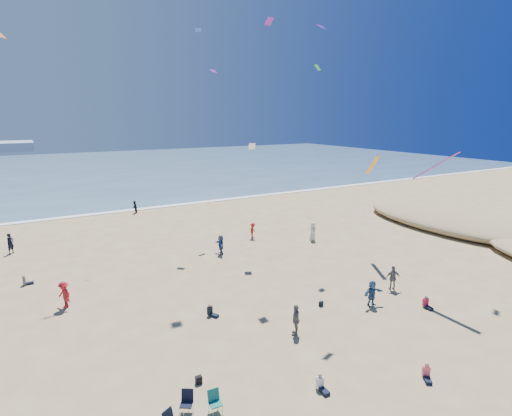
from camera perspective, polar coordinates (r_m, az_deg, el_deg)
ocean at (r=105.89m, az=-25.40°, el=4.88°), size 220.00×100.00×0.06m
surf_line at (r=56.84m, az=-20.86°, el=-0.68°), size 220.00×1.20×0.08m
standing_flyers at (r=29.34m, az=-2.01°, el=-10.55°), size 27.88×48.80×1.94m
seated_group at (r=25.27m, az=1.03°, el=-15.85°), size 24.26×23.45×0.84m
chair_cluster at (r=19.10m, az=-9.16°, el=-26.51°), size 2.72×1.62×1.00m
black_backpack at (r=21.13m, az=-8.19°, el=-23.12°), size 0.30×0.22×0.38m
navy_bag at (r=28.23m, az=9.27°, el=-13.33°), size 0.28×0.18×0.34m
kites_aloft at (r=29.26m, az=6.27°, el=17.88°), size 42.89×41.78×25.77m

